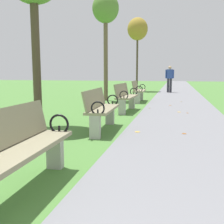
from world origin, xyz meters
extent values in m
cube|color=slate|center=(1.22, 18.00, 0.01)|extent=(2.44, 44.00, 0.02)
cube|color=gray|center=(-0.45, 3.18, 0.47)|extent=(0.48, 1.61, 0.05)
cube|color=gray|center=(-0.64, 3.18, 0.70)|extent=(0.16, 1.60, 0.40)
cube|color=#A8A59E|center=(-0.47, 3.92, 0.23)|extent=(0.20, 0.13, 0.45)
torus|color=black|center=(-0.41, 3.94, 0.59)|extent=(0.27, 0.04, 0.27)
cylinder|color=black|center=(-0.41, 3.94, 0.51)|extent=(0.03, 0.03, 0.12)
cube|color=gray|center=(-0.45, 6.32, 0.47)|extent=(0.51, 1.62, 0.05)
cube|color=gray|center=(-0.64, 6.32, 0.70)|extent=(0.19, 1.60, 0.40)
cube|color=#A8A59E|center=(-0.42, 5.58, 0.23)|extent=(0.21, 0.13, 0.45)
cube|color=#A8A59E|center=(-0.48, 7.06, 0.23)|extent=(0.21, 0.13, 0.45)
torus|color=black|center=(-0.36, 5.57, 0.59)|extent=(0.27, 0.04, 0.27)
cylinder|color=black|center=(-0.36, 5.57, 0.51)|extent=(0.03, 0.03, 0.12)
torus|color=black|center=(-0.42, 7.09, 0.59)|extent=(0.27, 0.04, 0.27)
cylinder|color=black|center=(-0.42, 7.09, 0.51)|extent=(0.03, 0.03, 0.12)
cube|color=gray|center=(-0.45, 9.31, 0.47)|extent=(0.50, 1.62, 0.05)
cube|color=gray|center=(-0.64, 9.32, 0.70)|extent=(0.18, 1.60, 0.40)
cube|color=#A8A59E|center=(-0.48, 8.57, 0.23)|extent=(0.20, 0.13, 0.45)
cube|color=#A8A59E|center=(-0.42, 10.05, 0.23)|extent=(0.20, 0.13, 0.45)
torus|color=black|center=(-0.42, 8.55, 0.59)|extent=(0.27, 0.04, 0.27)
cylinder|color=black|center=(-0.42, 8.55, 0.51)|extent=(0.03, 0.03, 0.12)
torus|color=black|center=(-0.36, 10.06, 0.59)|extent=(0.27, 0.04, 0.27)
cylinder|color=black|center=(-0.36, 10.06, 0.51)|extent=(0.03, 0.03, 0.12)
cube|color=gray|center=(-0.45, 12.30, 0.47)|extent=(0.50, 1.61, 0.05)
cube|color=gray|center=(-0.64, 12.29, 0.70)|extent=(0.18, 1.60, 0.40)
cube|color=#A8A59E|center=(-0.42, 11.56, 0.23)|extent=(0.20, 0.13, 0.45)
cube|color=#A8A59E|center=(-0.48, 13.04, 0.23)|extent=(0.20, 0.13, 0.45)
torus|color=black|center=(-0.36, 11.54, 0.59)|extent=(0.27, 0.04, 0.27)
cylinder|color=black|center=(-0.36, 11.54, 0.51)|extent=(0.03, 0.03, 0.12)
torus|color=black|center=(-0.42, 13.06, 0.59)|extent=(0.27, 0.04, 0.27)
cylinder|color=black|center=(-0.42, 13.06, 0.51)|extent=(0.03, 0.03, 0.12)
cylinder|color=#4C3D2D|center=(-2.06, 6.46, 1.51)|extent=(0.19, 0.19, 3.03)
cylinder|color=brown|center=(-1.99, 12.51, 1.79)|extent=(0.18, 0.18, 3.58)
ellipsoid|color=#5B8438|center=(-1.99, 12.51, 3.98)|extent=(1.14, 1.14, 1.26)
cylinder|color=#4C3D2D|center=(-1.48, 18.88, 1.79)|extent=(0.12, 0.12, 3.58)
ellipsoid|color=olive|center=(-1.48, 18.88, 4.04)|extent=(1.32, 1.32, 1.45)
cylinder|color=#2D2D38|center=(0.60, 17.91, 0.45)|extent=(0.14, 0.14, 0.85)
cylinder|color=#2D2D38|center=(0.75, 17.94, 0.45)|extent=(0.14, 0.14, 0.85)
cube|color=#2D4799|center=(0.67, 17.92, 1.15)|extent=(0.37, 0.27, 0.56)
sphere|color=tan|center=(0.67, 17.92, 1.54)|extent=(0.20, 0.20, 0.20)
cylinder|color=#2D4799|center=(0.46, 17.88, 1.15)|extent=(0.09, 0.09, 0.52)
cylinder|color=#2D4799|center=(0.89, 17.96, 1.15)|extent=(0.09, 0.09, 0.52)
cylinder|color=#93511E|center=(1.25, 6.31, 0.02)|extent=(0.11, 0.11, 0.00)
cylinder|color=brown|center=(0.19, 10.10, 0.02)|extent=(0.10, 0.10, 0.00)
cylinder|color=#AD6B23|center=(0.88, 11.10, 0.02)|extent=(0.12, 0.12, 0.00)
cylinder|color=#93511E|center=(1.43, 9.24, 0.02)|extent=(0.11, 0.11, 0.00)
cylinder|color=gold|center=(0.30, 6.26, 0.02)|extent=(0.14, 0.14, 0.00)
cylinder|color=#AD6B23|center=(-1.91, 10.12, 0.00)|extent=(0.11, 0.11, 0.00)
cylinder|color=brown|center=(1.30, 12.48, 0.02)|extent=(0.10, 0.10, 0.00)
cylinder|color=brown|center=(-0.28, 12.91, 0.00)|extent=(0.15, 0.15, 0.00)
cylinder|color=#BC842D|center=(-2.14, 5.15, 0.00)|extent=(0.09, 0.09, 0.00)
cylinder|color=gold|center=(1.18, 9.40, 0.02)|extent=(0.16, 0.16, 0.00)
camera|label=1|loc=(1.05, 0.73, 1.26)|focal=43.56mm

